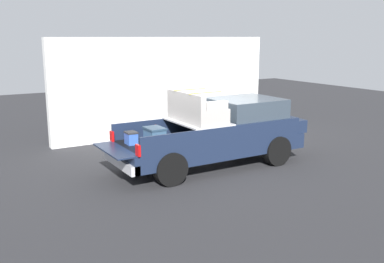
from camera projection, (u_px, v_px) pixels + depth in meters
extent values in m
plane|color=#262628|center=(210.00, 166.00, 12.63)|extent=(40.00, 40.00, 0.00)
cube|color=#162138|center=(210.00, 145.00, 12.49)|extent=(5.50, 1.92, 0.44)
cube|color=black|center=(173.00, 142.00, 11.84)|extent=(2.80, 1.80, 0.04)
cube|color=#162138|center=(158.00, 128.00, 12.57)|extent=(2.80, 0.06, 0.50)
cube|color=#162138|center=(190.00, 141.00, 11.01)|extent=(2.80, 0.06, 0.50)
cube|color=#162138|center=(215.00, 129.00, 12.48)|extent=(0.06, 1.80, 0.50)
cube|color=#162138|center=(115.00, 150.00, 11.01)|extent=(0.55, 1.80, 0.04)
cube|color=#B2B2B7|center=(197.00, 121.00, 12.12)|extent=(1.25, 1.92, 0.04)
cube|color=#162138|center=(248.00, 124.00, 13.06)|extent=(2.30, 1.92, 0.50)
cube|color=#2D3842|center=(246.00, 108.00, 12.90)|extent=(1.94, 1.76, 0.55)
cube|color=#162138|center=(282.00, 122.00, 13.75)|extent=(0.40, 1.82, 0.38)
cube|color=#B2B2B7|center=(121.00, 162.00, 11.16)|extent=(0.24, 1.92, 0.24)
cube|color=red|center=(112.00, 136.00, 11.84)|extent=(0.06, 0.20, 0.28)
cube|color=red|center=(138.00, 150.00, 10.36)|extent=(0.06, 0.20, 0.28)
cylinder|color=black|center=(240.00, 139.00, 14.15)|extent=(0.87, 0.30, 0.87)
cylinder|color=black|center=(277.00, 151.00, 12.67)|extent=(0.87, 0.30, 0.87)
cylinder|color=black|center=(142.00, 153.00, 12.40)|extent=(0.87, 0.30, 0.87)
cylinder|color=black|center=(171.00, 169.00, 10.92)|extent=(0.87, 0.30, 0.87)
cube|color=#335170|center=(155.00, 138.00, 11.19)|extent=(0.40, 0.55, 0.47)
cube|color=#23394E|center=(155.00, 128.00, 11.14)|extent=(0.44, 0.59, 0.05)
ellipsoid|color=maroon|center=(156.00, 134.00, 11.60)|extent=(0.20, 0.31, 0.51)
ellipsoid|color=maroon|center=(152.00, 137.00, 11.56)|extent=(0.09, 0.22, 0.22)
ellipsoid|color=black|center=(152.00, 133.00, 11.85)|extent=(0.20, 0.35, 0.42)
ellipsoid|color=black|center=(149.00, 136.00, 11.81)|extent=(0.09, 0.24, 0.18)
cube|color=#3359B2|center=(131.00, 139.00, 11.50)|extent=(0.26, 0.34, 0.30)
cube|color=#262628|center=(131.00, 132.00, 11.47)|extent=(0.28, 0.36, 0.04)
cube|color=#9E9993|center=(197.00, 113.00, 12.07)|extent=(0.92, 1.85, 0.42)
cube|color=#9E9993|center=(186.00, 100.00, 11.80)|extent=(0.16, 1.85, 0.40)
cube|color=#9E9993|center=(184.00, 98.00, 12.72)|extent=(0.68, 0.20, 0.22)
cube|color=#9E9993|center=(216.00, 106.00, 11.34)|extent=(0.68, 0.20, 0.22)
cube|color=yellow|center=(190.00, 89.00, 12.29)|extent=(1.02, 0.03, 0.02)
cube|color=yellow|center=(206.00, 93.00, 11.59)|extent=(1.02, 0.03, 0.02)
cube|color=white|center=(165.00, 87.00, 16.45)|extent=(8.73, 0.36, 3.67)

